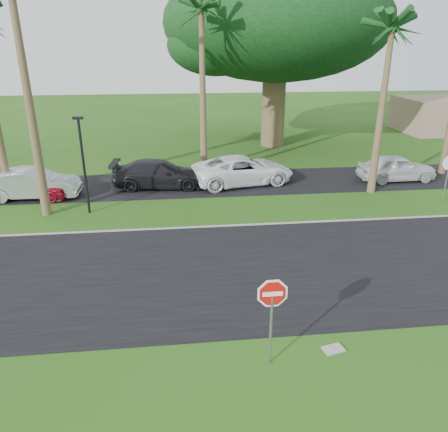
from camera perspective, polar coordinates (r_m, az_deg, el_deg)
ground at (r=14.36m, az=1.40°, el=-10.99°), size 120.00×120.00×0.00m
road at (r=16.05m, az=0.43°, el=-7.10°), size 120.00×8.00×0.02m
parking_strip at (r=25.70m, az=-2.37°, el=4.27°), size 120.00×5.00×0.02m
curb at (r=19.66m, az=-0.98°, el=-1.35°), size 120.00×0.12×0.06m
stop_sign_near at (r=11.00m, az=6.28°, el=-11.45°), size 1.05×0.07×2.62m
palm_center at (r=26.02m, az=-2.98°, el=24.91°), size 5.00×5.00×10.50m
palm_right_near at (r=24.40m, az=21.08°, el=21.52°), size 5.00×5.00×9.50m
canopy_tree at (r=34.81m, az=6.91°, el=23.68°), size 16.50×16.50×13.12m
streetlight_right at (r=21.51m, az=-17.93°, el=7.02°), size 0.45×0.25×4.64m
car_silver at (r=25.13m, az=-23.68°, el=3.84°), size 4.78×1.69×1.57m
car_red at (r=25.32m, az=-23.69°, el=3.83°), size 4.54×2.67×1.45m
car_dark at (r=25.10m, az=-8.43°, el=5.43°), size 5.46×2.54×1.54m
car_minivan at (r=25.46m, az=2.50°, el=5.98°), size 6.25×3.76×1.62m
car_pickup at (r=28.02m, az=21.61°, el=5.86°), size 4.58×1.94×1.55m
utility_slab at (r=12.72m, az=14.11°, el=-16.52°), size 0.61×0.47×0.06m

